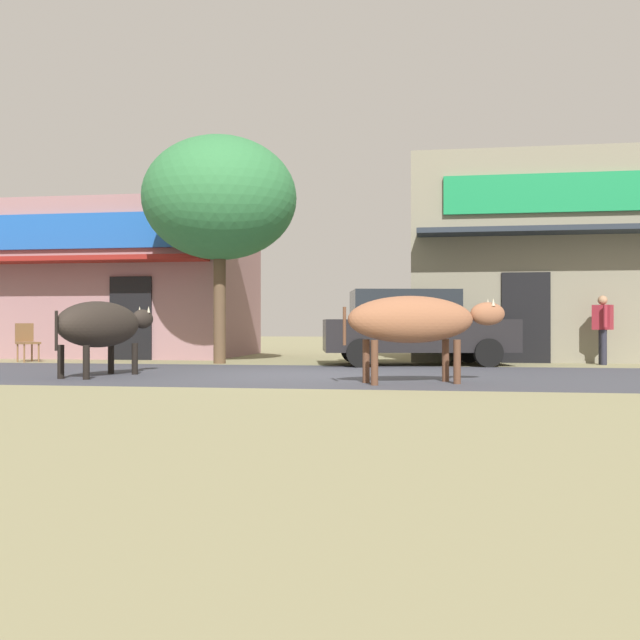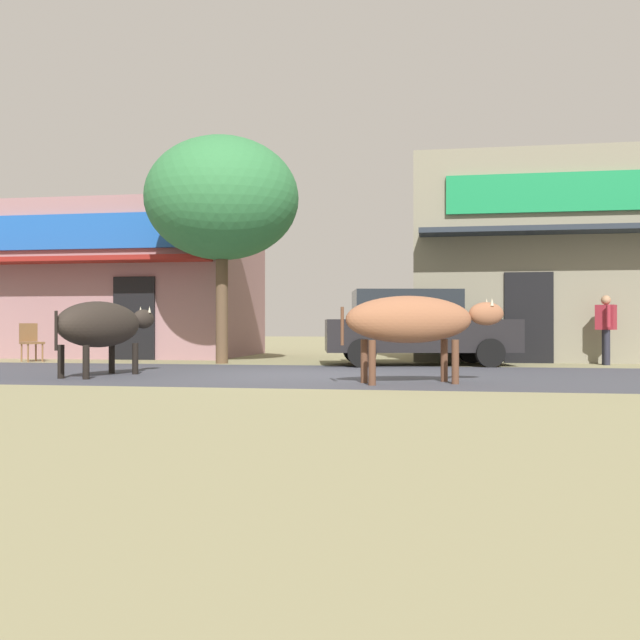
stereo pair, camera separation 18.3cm
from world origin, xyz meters
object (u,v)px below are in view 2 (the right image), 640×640
at_px(cow_far_dark, 413,320).
at_px(cafe_chair_near_tree, 31,340).
at_px(pedestrian_by_shop, 606,324).
at_px(roadside_tree, 222,199).
at_px(cow_near_brown, 102,325).
at_px(parked_hatchback_car, 415,327).

height_order(cow_far_dark, cafe_chair_near_tree, cow_far_dark).
xyz_separation_m(cow_far_dark, pedestrian_by_shop, (3.96, 5.87, -0.06)).
relative_size(cow_far_dark, cafe_chair_near_tree, 2.73).
xyz_separation_m(roadside_tree, cow_near_brown, (-0.80, -4.36, -2.87)).
bearing_deg(roadside_tree, cow_far_dark, -47.87).
xyz_separation_m(roadside_tree, cafe_chair_near_tree, (-4.76, 0.01, -3.25)).
bearing_deg(cow_near_brown, cow_far_dark, -7.32).
xyz_separation_m(parked_hatchback_car, cow_near_brown, (-5.19, -4.44, 0.04)).
bearing_deg(cafe_chair_near_tree, cow_near_brown, -47.92).
bearing_deg(cafe_chair_near_tree, roadside_tree, -0.18).
height_order(pedestrian_by_shop, cafe_chair_near_tree, pedestrian_by_shop).
height_order(cow_near_brown, cow_far_dark, cow_far_dark).
bearing_deg(roadside_tree, parked_hatchback_car, 0.99).
distance_m(roadside_tree, pedestrian_by_shop, 9.03).
height_order(roadside_tree, cow_far_dark, roadside_tree).
xyz_separation_m(parked_hatchback_car, pedestrian_by_shop, (4.14, 0.75, 0.05)).
height_order(cow_far_dark, pedestrian_by_shop, pedestrian_by_shop).
xyz_separation_m(roadside_tree, cow_far_dark, (4.57, -5.05, -2.81)).
height_order(cow_near_brown, cafe_chair_near_tree, cow_near_brown).
xyz_separation_m(cow_near_brown, pedestrian_by_shop, (9.33, 5.18, 0.01)).
xyz_separation_m(parked_hatchback_car, cow_far_dark, (0.18, -5.13, 0.11)).
relative_size(parked_hatchback_car, cow_far_dark, 1.74).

